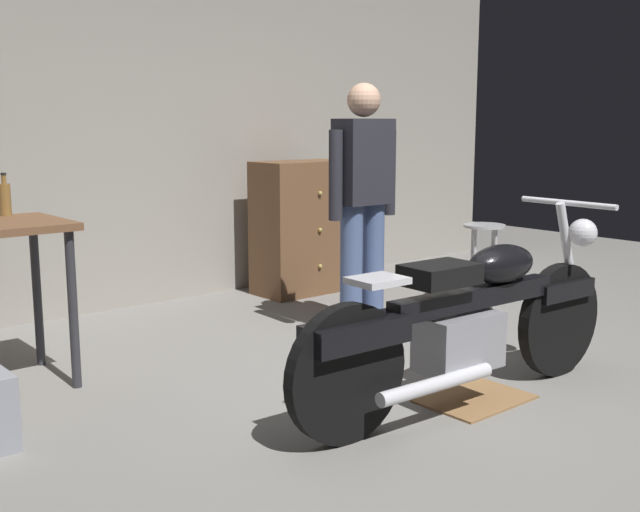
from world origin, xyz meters
name	(u,v)px	position (x,y,z in m)	size (l,w,h in m)	color
ground_plane	(398,397)	(0.00, 0.00, 0.00)	(12.00, 12.00, 0.00)	gray
back_wall	(137,104)	(0.00, 2.80, 1.55)	(8.00, 0.12, 3.10)	gray
motorcycle	(469,318)	(0.20, -0.29, 0.45)	(2.19, 0.60, 1.00)	black
person_standing	(363,197)	(0.72, 1.05, 0.93)	(0.57, 0.22, 1.67)	#4B5E8C
shop_stool	(484,243)	(1.97, 1.00, 0.50)	(0.32, 0.32, 0.64)	#B2B2B7
wooden_dresser	(302,227)	(1.21, 2.30, 0.55)	(0.80, 0.47, 1.10)	brown
drip_tray	(475,399)	(0.27, -0.29, 0.01)	(0.56, 0.40, 0.01)	olive
bottle	(5,199)	(-1.37, 1.75, 1.00)	(0.06, 0.06, 0.24)	olive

